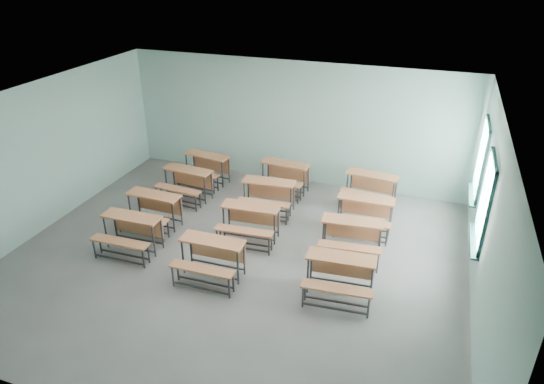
{
  "coord_description": "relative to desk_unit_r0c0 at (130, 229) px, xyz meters",
  "views": [
    {
      "loc": [
        3.42,
        -7.49,
        5.66
      ],
      "look_at": [
        0.37,
        1.2,
        1.0
      ],
      "focal_mm": 32.0,
      "sensor_mm": 36.0,
      "label": 1
    }
  ],
  "objects": [
    {
      "name": "room",
      "position": [
        2.21,
        0.48,
        1.08
      ],
      "size": [
        9.04,
        8.04,
        3.24
      ],
      "color": "gray",
      "rests_on": "ground"
    },
    {
      "name": "desk_unit_r0c0",
      "position": [
        0.0,
        0.0,
        0.0
      ],
      "size": [
        1.25,
        0.85,
        0.77
      ],
      "rotation": [
        0.0,
        0.0,
        0.02
      ],
      "color": "#B76B42",
      "rests_on": "ground"
    },
    {
      "name": "desk_unit_r0c1",
      "position": [
        1.95,
        -0.28,
        0.0
      ],
      "size": [
        1.25,
        0.85,
        0.77
      ],
      "rotation": [
        0.0,
        0.0,
        0.02
      ],
      "color": "#B76B42",
      "rests_on": "ground"
    },
    {
      "name": "desk_unit_r0c2",
      "position": [
        4.36,
        -0.03,
        0.0
      ],
      "size": [
        1.29,
        0.92,
        0.77
      ],
      "rotation": [
        0.0,
        0.0,
        0.08
      ],
      "color": "#B76B42",
      "rests_on": "ground"
    },
    {
      "name": "desk_unit_r1c0",
      "position": [
        -0.1,
        1.0,
        0.0
      ],
      "size": [
        1.26,
        0.87,
        0.77
      ],
      "rotation": [
        0.0,
        0.0,
        -0.04
      ],
      "color": "#B76B42",
      "rests_on": "ground"
    },
    {
      "name": "desk_unit_r1c1",
      "position": [
        2.15,
        1.2,
        0.0
      ],
      "size": [
        1.29,
        0.91,
        0.77
      ],
      "rotation": [
        0.0,
        0.0,
        0.07
      ],
      "color": "#B76B42",
      "rests_on": "ground"
    },
    {
      "name": "desk_unit_r1c2",
      "position": [
        4.31,
        1.32,
        0.0
      ],
      "size": [
        1.31,
        0.94,
        0.77
      ],
      "rotation": [
        0.0,
        0.0,
        0.1
      ],
      "color": "#B76B42",
      "rests_on": "ground"
    },
    {
      "name": "desk_unit_r2c0",
      "position": [
        -0.04,
        2.45,
        0.0
      ],
      "size": [
        1.3,
        0.93,
        0.77
      ],
      "rotation": [
        0.0,
        0.0,
        -0.09
      ],
      "color": "#B76B42",
      "rests_on": "ground"
    },
    {
      "name": "desk_unit_r2c1",
      "position": [
        2.1,
        2.48,
        0.0
      ],
      "size": [
        1.29,
        0.92,
        0.77
      ],
      "rotation": [
        0.0,
        0.0,
        0.08
      ],
      "color": "#B76B42",
      "rests_on": "ground"
    },
    {
      "name": "desk_unit_r2c2",
      "position": [
        4.39,
        2.38,
        0.0
      ],
      "size": [
        1.24,
        0.83,
        0.77
      ],
      "rotation": [
        0.0,
        0.0,
        0.01
      ],
      "color": "#B76B42",
      "rests_on": "ground"
    },
    {
      "name": "desk_unit_r3c0",
      "position": [
        -0.02,
        3.47,
        0.0
      ],
      "size": [
        1.33,
        0.98,
        0.77
      ],
      "rotation": [
        0.0,
        0.0,
        -0.13
      ],
      "color": "#B76B42",
      "rests_on": "ground"
    },
    {
      "name": "desk_unit_r3c1",
      "position": [
        2.13,
        3.62,
        0.0
      ],
      "size": [
        1.29,
        0.92,
        0.77
      ],
      "rotation": [
        0.0,
        0.0,
        -0.07
      ],
      "color": "#B76B42",
      "rests_on": "ground"
    },
    {
      "name": "desk_unit_r3c2",
      "position": [
        4.32,
        3.67,
        0.0
      ],
      "size": [
        1.33,
        0.97,
        0.77
      ],
      "rotation": [
        0.0,
        0.0,
        -0.13
      ],
      "color": "#B76B42",
      "rests_on": "ground"
    }
  ]
}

